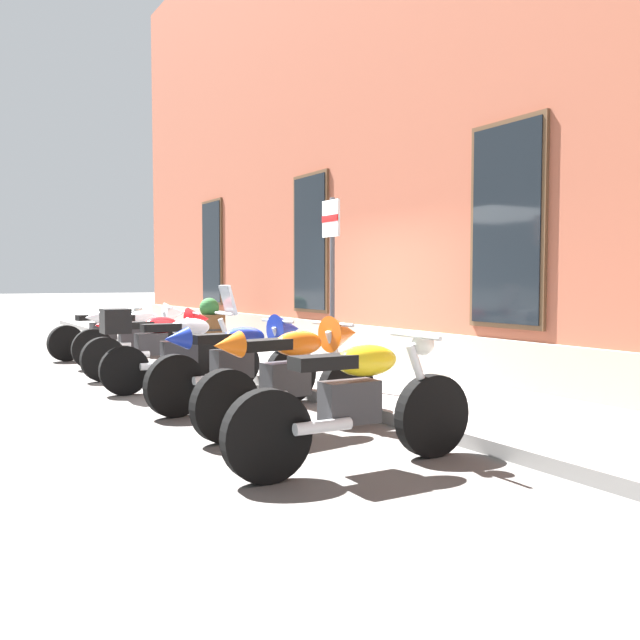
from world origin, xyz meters
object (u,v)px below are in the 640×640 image
Objects in this scene: motorcycle_silver_touring at (174,347)px; motorcycle_yellow_naked at (358,404)px; barrel_planter at (210,325)px; motorcycle_red_sport at (160,340)px; motorcycle_blue_sport at (242,358)px; parking_sign at (332,265)px; motorcycle_grey_naked at (107,333)px; motorcycle_orange_sport at (296,370)px; motorcycle_white_sport at (141,332)px.

motorcycle_yellow_naked is (4.22, 0.03, -0.07)m from motorcycle_silver_touring.
motorcycle_red_sport is at bearing -31.76° from barrel_planter.
motorcycle_blue_sport is at bearing 0.68° from motorcycle_red_sport.
motorcycle_blue_sport is 1.63m from parking_sign.
motorcycle_red_sport is 1.01× the size of motorcycle_silver_touring.
motorcycle_yellow_naked is 0.93× the size of parking_sign.
motorcycle_yellow_naked is (2.69, -0.25, -0.07)m from motorcycle_blue_sport.
parking_sign is at bearing 152.15° from motorcycle_yellow_naked.
motorcycle_grey_naked is 4.25m from motorcycle_silver_touring.
motorcycle_yellow_naked is 2.27× the size of barrel_planter.
motorcycle_silver_touring reaches higher than motorcycle_red_sport.
motorcycle_silver_touring is 2.86m from motorcycle_orange_sport.
motorcycle_grey_naked is 2.89m from motorcycle_red_sport.
motorcycle_orange_sport is 2.16× the size of barrel_planter.
parking_sign is (-0.14, 1.25, 1.05)m from motorcycle_blue_sport.
motorcycle_blue_sport is 2.70m from motorcycle_yellow_naked.
motorcycle_yellow_naked is at bearing -14.37° from barrel_planter.
motorcycle_red_sport is at bearing -155.03° from parking_sign.
motorcycle_red_sport reaches higher than motorcycle_grey_naked.
motorcycle_orange_sport is at bearing -15.32° from barrel_planter.
motorcycle_silver_touring is 1.55m from motorcycle_blue_sport.
barrel_planter is at bearing 153.80° from motorcycle_silver_touring.
motorcycle_grey_naked is at bearing -77.94° from barrel_planter.
motorcycle_grey_naked is 0.91× the size of parking_sign.
motorcycle_silver_touring is 0.98× the size of motorcycle_yellow_naked.
motorcycle_red_sport is 1.00× the size of motorcycle_blue_sport.
barrel_planter is (-0.46, 2.16, 0.04)m from motorcycle_grey_naked.
motorcycle_yellow_naked is at bearing -2.64° from motorcycle_white_sport.
motorcycle_white_sport is 5.58m from motorcycle_orange_sport.
parking_sign is 6.25m from barrel_planter.
motorcycle_silver_touring reaches higher than motorcycle_white_sport.
parking_sign reaches higher than motorcycle_grey_naked.
parking_sign reaches higher than motorcycle_white_sport.
motorcycle_silver_touring is (4.25, -0.16, 0.10)m from motorcycle_grey_naked.
motorcycle_white_sport is 6.96m from motorcycle_yellow_naked.
motorcycle_grey_naked is 1.53m from motorcycle_white_sport.
motorcycle_white_sport is at bearing 177.36° from motorcycle_yellow_naked.
barrel_planter reaches higher than motorcycle_grey_naked.
motorcycle_blue_sport is 0.93× the size of parking_sign.
motorcycle_white_sport is (1.51, 0.19, 0.10)m from motorcycle_grey_naked.
motorcycle_orange_sport reaches higher than motorcycle_yellow_naked.
motorcycle_orange_sport is at bearing -41.22° from parking_sign.
barrel_planter is at bearing 148.24° from motorcycle_red_sport.
motorcycle_grey_naked is 0.97× the size of motorcycle_yellow_naked.
motorcycle_grey_naked is 5.77m from motorcycle_blue_sport.
motorcycle_blue_sport is (2.88, 0.03, 0.01)m from motorcycle_red_sport.
motorcycle_white_sport is 4.26m from motorcycle_blue_sport.
motorcycle_blue_sport is (1.52, 0.28, -0.00)m from motorcycle_silver_touring.
parking_sign is (-1.46, 1.28, 1.03)m from motorcycle_orange_sport.
motorcycle_orange_sport is at bearing 0.05° from motorcycle_red_sport.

